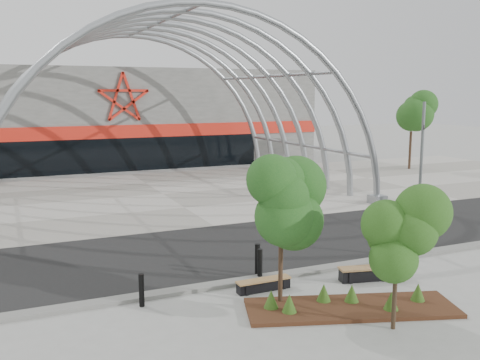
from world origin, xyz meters
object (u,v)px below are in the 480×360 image
(signal_pole, at_px, (422,153))
(bench_0, at_px, (264,285))
(street_tree_1, at_px, (397,237))
(bench_1, at_px, (371,273))
(bollard_2, at_px, (257,260))
(street_tree_0, at_px, (281,204))

(signal_pole, bearing_deg, bench_0, -150.00)
(street_tree_1, distance_m, bench_0, 4.79)
(bench_1, bearing_deg, bollard_2, 149.27)
(street_tree_1, distance_m, bollard_2, 5.64)
(signal_pole, distance_m, bench_1, 12.52)
(signal_pole, bearing_deg, bench_1, -139.09)
(bench_1, bearing_deg, street_tree_0, -170.61)
(signal_pole, relative_size, bench_0, 3.17)
(signal_pole, distance_m, street_tree_1, 15.72)
(street_tree_1, height_order, bollard_2, street_tree_1)
(signal_pole, xyz_separation_m, bollard_2, (-12.44, -6.10, -2.38))
(bench_1, distance_m, bollard_2, 3.74)
(bench_1, bearing_deg, street_tree_1, -118.83)
(signal_pole, height_order, street_tree_0, signal_pole)
(street_tree_1, bearing_deg, bench_1, 61.17)
(street_tree_0, bearing_deg, bench_0, 87.45)
(signal_pole, xyz_separation_m, street_tree_0, (-12.93, -8.62, 0.05))
(street_tree_1, relative_size, bench_1, 1.53)
(signal_pole, bearing_deg, street_tree_0, -146.31)
(bench_0, bearing_deg, bollard_2, 72.10)
(signal_pole, xyz_separation_m, bench_1, (-9.24, -8.01, -2.70))
(bench_0, bearing_deg, bench_1, -9.00)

